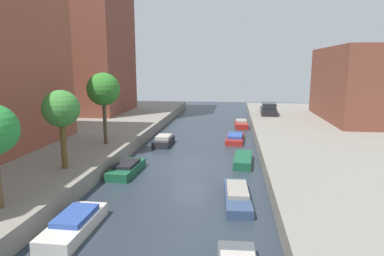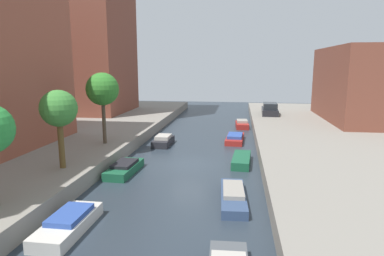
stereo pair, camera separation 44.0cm
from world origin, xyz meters
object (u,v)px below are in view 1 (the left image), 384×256
Objects in this scene: apartment_tower_far at (82,3)px; low_block_right at (373,84)px; moored_boat_right_2 at (237,196)px; moored_boat_right_3 at (243,160)px; moored_boat_left_3 at (164,141)px; moored_boat_right_4 at (235,138)px; street_tree_2 at (61,110)px; street_tree_3 at (103,90)px; moored_boat_left_1 at (74,224)px; moored_boat_left_2 at (127,169)px; moored_boat_right_5 at (241,124)px; parked_car at (269,109)px.

apartment_tower_far is 1.84× the size of low_block_right.
moored_boat_right_2 reaches higher than moored_boat_right_3.
moored_boat_left_3 is 0.76× the size of moored_boat_right_4.
street_tree_2 is (-24.81, -21.11, -0.49)m from low_block_right.
moored_boat_left_1 is at bearing -74.88° from street_tree_3.
moored_boat_left_1 is 1.00× the size of moored_boat_left_2.
moored_boat_left_3 is at bearing -126.19° from moored_boat_right_5.
moored_boat_left_2 is at bearing 152.70° from moored_boat_right_2.
street_tree_3 reaches higher than moored_boat_right_5.
moored_boat_right_3 is 7.20m from moored_boat_right_4.
street_tree_2 is 1.19× the size of moored_boat_left_2.
low_block_right is at bearing 30.69° from street_tree_3.
street_tree_2 reaches higher than moored_boat_right_2.
moored_boat_right_5 is at bearing 73.70° from moored_boat_left_1.
moored_boat_left_3 is 0.99× the size of moored_boat_right_5.
apartment_tower_far is 26.63m from parked_car.
low_block_right is at bearing 29.30° from moored_boat_right_4.
apartment_tower_far is 35.43m from low_block_right.
street_tree_2 is at bearing -120.22° from parked_car.
moored_boat_right_3 is (10.55, -0.77, -4.89)m from street_tree_3.
moored_boat_right_5 is (0.13, 14.50, 0.07)m from moored_boat_right_3.
parked_car is 18.92m from moored_boat_right_3.
moored_boat_right_2 is at bearing -61.45° from moored_boat_left_3.
moored_boat_right_5 is at bearing 52.11° from street_tree_3.
moored_boat_right_4 is at bearing 32.70° from street_tree_3.
parked_car is 24.43m from moored_boat_left_2.
moored_boat_right_5 is at bearing -10.36° from apartment_tower_far.
street_tree_2 is at bearing -152.01° from moored_boat_right_3.
moored_boat_right_5 is at bearing 89.47° from moored_boat_right_3.
moored_boat_right_4 is at bearing -29.74° from apartment_tower_far.
low_block_right reaches higher than moored_boat_left_3.
parked_car reaches higher than moored_boat_left_2.
moored_boat_left_2 is 12.52m from moored_boat_right_4.
low_block_right reaches higher than parked_car.
low_block_right reaches higher than moored_boat_right_4.
moored_boat_left_1 is (-10.87, -29.62, -1.25)m from parked_car.
moored_boat_right_4 reaches higher than moored_boat_right_2.
moored_boat_right_2 is 21.36m from moored_boat_right_5.
apartment_tower_far is at bearing 150.26° from moored_boat_right_4.
moored_boat_right_3 is at bearing 22.45° from moored_boat_left_2.
moored_boat_left_2 is 1.18× the size of moored_boat_right_5.
moored_boat_right_2 is (6.89, 4.22, -0.05)m from moored_boat_left_1.
low_block_right is at bearing 40.43° from moored_boat_left_2.
low_block_right reaches higher than moored_boat_right_3.
moored_boat_right_2 is (7.18, -3.70, -0.03)m from moored_boat_left_2.
street_tree_3 reaches higher than moored_boat_right_3.
low_block_right is 3.80× the size of moored_boat_left_2.
street_tree_3 is at bearing 126.65° from moored_boat_left_2.
moored_boat_left_2 reaches higher than moored_boat_right_3.
moored_boat_right_5 is (10.68, 13.73, -4.81)m from street_tree_3.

